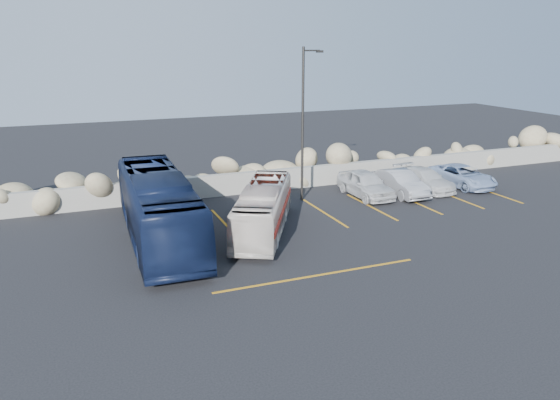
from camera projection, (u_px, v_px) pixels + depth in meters
name	position (u px, v px, depth m)	size (l,w,h in m)	color
ground	(345.00, 273.00, 20.11)	(90.00, 90.00, 0.00)	black
seawall	(243.00, 183.00, 30.64)	(60.00, 0.40, 1.20)	gray
riprap_pile	(236.00, 166.00, 31.52)	(54.00, 2.80, 2.60)	#9B8765
parking_lines	(374.00, 216.00, 26.74)	(18.16, 9.36, 0.01)	#BE7F16
lamppost	(304.00, 120.00, 28.30)	(1.14, 0.18, 8.00)	#292724
vintage_bus	(263.00, 209.00, 24.25)	(1.79, 7.63, 2.13)	silver
tour_coach	(158.00, 207.00, 23.07)	(2.47, 10.56, 2.94)	#111A38
car_a	(365.00, 184.00, 29.95)	(1.70, 4.23, 1.44)	silver
car_b	(400.00, 183.00, 30.29)	(1.44, 4.12, 1.36)	#A0A0A5
car_c	(425.00, 179.00, 31.42)	(1.70, 4.18, 1.21)	silver
car_d	(462.00, 176.00, 32.17)	(2.05, 4.44, 1.23)	#8CA2C7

